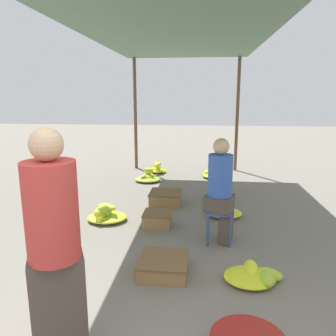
{
  "coord_description": "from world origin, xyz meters",
  "views": [
    {
      "loc": [
        0.4,
        -1.33,
        1.83
      ],
      "look_at": [
        0.0,
        2.58,
        0.97
      ],
      "focal_mm": 35.0,
      "sensor_mm": 36.0,
      "label": 1
    }
  ],
  "objects_px": {
    "stool": "(219,216)",
    "banana_pile_left_1": "(105,214)",
    "banana_pile_right_0": "(255,276)",
    "banana_pile_left_2": "(157,169)",
    "vendor_seated": "(221,189)",
    "crate_mid": "(163,266)",
    "vendor_foreground": "(54,245)",
    "crate_far": "(166,198)",
    "banana_pile_left_0": "(148,178)",
    "banana_pile_right_3": "(223,212)",
    "crate_near": "(157,219)",
    "banana_pile_right_1": "(219,193)",
    "banana_pile_right_2": "(213,174)"
  },
  "relations": [
    {
      "from": "banana_pile_right_0",
      "to": "crate_mid",
      "type": "height_order",
      "value": "crate_mid"
    },
    {
      "from": "banana_pile_right_1",
      "to": "crate_near",
      "type": "distance_m",
      "value": 1.7
    },
    {
      "from": "banana_pile_left_1",
      "to": "stool",
      "type": "bearing_deg",
      "value": -19.14
    },
    {
      "from": "vendor_foreground",
      "to": "banana_pile_right_0",
      "type": "bearing_deg",
      "value": 36.09
    },
    {
      "from": "banana_pile_left_0",
      "to": "banana_pile_right_3",
      "type": "xyz_separation_m",
      "value": [
        1.51,
        -2.0,
        -0.01
      ]
    },
    {
      "from": "banana_pile_left_0",
      "to": "banana_pile_left_2",
      "type": "xyz_separation_m",
      "value": [
        0.08,
        0.84,
        0.02
      ]
    },
    {
      "from": "banana_pile_left_2",
      "to": "banana_pile_left_0",
      "type": "bearing_deg",
      "value": -95.7
    },
    {
      "from": "banana_pile_left_2",
      "to": "crate_near",
      "type": "bearing_deg",
      "value": -82.17
    },
    {
      "from": "vendor_seated",
      "to": "banana_pile_left_2",
      "type": "xyz_separation_m",
      "value": [
        -1.32,
        3.79,
        -0.6
      ]
    },
    {
      "from": "banana_pile_left_1",
      "to": "banana_pile_right_0",
      "type": "bearing_deg",
      "value": -36.41
    },
    {
      "from": "banana_pile_left_1",
      "to": "banana_pile_left_2",
      "type": "relative_size",
      "value": 1.16
    },
    {
      "from": "vendor_foreground",
      "to": "crate_mid",
      "type": "distance_m",
      "value": 1.52
    },
    {
      "from": "stool",
      "to": "banana_pile_right_2",
      "type": "xyz_separation_m",
      "value": [
        0.05,
        3.43,
        -0.27
      ]
    },
    {
      "from": "vendor_seated",
      "to": "crate_mid",
      "type": "bearing_deg",
      "value": -127.01
    },
    {
      "from": "banana_pile_left_2",
      "to": "banana_pile_right_0",
      "type": "relative_size",
      "value": 0.83
    },
    {
      "from": "banana_pile_left_1",
      "to": "banana_pile_right_1",
      "type": "relative_size",
      "value": 1.07
    },
    {
      "from": "vendor_foreground",
      "to": "banana_pile_right_3",
      "type": "relative_size",
      "value": 2.86
    },
    {
      "from": "crate_far",
      "to": "stool",
      "type": "bearing_deg",
      "value": -60.2
    },
    {
      "from": "vendor_foreground",
      "to": "crate_far",
      "type": "bearing_deg",
      "value": 83.87
    },
    {
      "from": "banana_pile_left_2",
      "to": "banana_pile_right_2",
      "type": "height_order",
      "value": "banana_pile_left_2"
    },
    {
      "from": "banana_pile_right_1",
      "to": "banana_pile_right_3",
      "type": "xyz_separation_m",
      "value": [
        0.01,
        -0.9,
        -0.03
      ]
    },
    {
      "from": "banana_pile_left_0",
      "to": "banana_pile_right_3",
      "type": "bearing_deg",
      "value": -53.05
    },
    {
      "from": "crate_mid",
      "to": "banana_pile_left_1",
      "type": "bearing_deg",
      "value": 126.44
    },
    {
      "from": "banana_pile_right_0",
      "to": "crate_far",
      "type": "height_order",
      "value": "crate_far"
    },
    {
      "from": "stool",
      "to": "banana_pile_left_1",
      "type": "relative_size",
      "value": 0.74
    },
    {
      "from": "vendor_seated",
      "to": "banana_pile_left_1",
      "type": "bearing_deg",
      "value": 161.24
    },
    {
      "from": "vendor_seated",
      "to": "banana_pile_left_2",
      "type": "bearing_deg",
      "value": 109.26
    },
    {
      "from": "crate_near",
      "to": "banana_pile_left_1",
      "type": "bearing_deg",
      "value": 171.4
    },
    {
      "from": "vendor_seated",
      "to": "crate_near",
      "type": "relative_size",
      "value": 3.37
    },
    {
      "from": "banana_pile_right_1",
      "to": "crate_mid",
      "type": "xyz_separation_m",
      "value": [
        -0.72,
        -2.69,
        -0.01
      ]
    },
    {
      "from": "crate_near",
      "to": "crate_mid",
      "type": "xyz_separation_m",
      "value": [
        0.23,
        -1.28,
        -0.01
      ]
    },
    {
      "from": "vendor_foreground",
      "to": "banana_pile_right_0",
      "type": "xyz_separation_m",
      "value": [
        1.54,
        1.12,
        -0.79
      ]
    },
    {
      "from": "crate_far",
      "to": "banana_pile_right_3",
      "type": "bearing_deg",
      "value": -27.84
    },
    {
      "from": "vendor_seated",
      "to": "banana_pile_left_1",
      "type": "distance_m",
      "value": 1.86
    },
    {
      "from": "banana_pile_right_2",
      "to": "stool",
      "type": "bearing_deg",
      "value": -90.81
    },
    {
      "from": "banana_pile_right_0",
      "to": "banana_pile_right_1",
      "type": "height_order",
      "value": "banana_pile_right_1"
    },
    {
      "from": "vendor_seated",
      "to": "banana_pile_right_0",
      "type": "distance_m",
      "value": 1.14
    },
    {
      "from": "banana_pile_left_0",
      "to": "crate_far",
      "type": "xyz_separation_m",
      "value": [
        0.55,
        -1.5,
        0.03
      ]
    },
    {
      "from": "banana_pile_left_0",
      "to": "banana_pile_right_3",
      "type": "distance_m",
      "value": 2.51
    },
    {
      "from": "stool",
      "to": "banana_pile_right_0",
      "type": "bearing_deg",
      "value": -69.65
    },
    {
      "from": "banana_pile_left_0",
      "to": "crate_far",
      "type": "relative_size",
      "value": 1.06
    },
    {
      "from": "crate_near",
      "to": "crate_far",
      "type": "bearing_deg",
      "value": 89.52
    },
    {
      "from": "banana_pile_left_1",
      "to": "banana_pile_right_1",
      "type": "distance_m",
      "value": 2.18
    },
    {
      "from": "banana_pile_right_1",
      "to": "banana_pile_right_2",
      "type": "distance_m",
      "value": 1.58
    },
    {
      "from": "banana_pile_right_3",
      "to": "banana_pile_left_0",
      "type": "bearing_deg",
      "value": 126.95
    },
    {
      "from": "crate_near",
      "to": "banana_pile_left_2",
      "type": "bearing_deg",
      "value": 97.83
    },
    {
      "from": "vendor_foreground",
      "to": "vendor_seated",
      "type": "distance_m",
      "value": 2.36
    },
    {
      "from": "banana_pile_right_1",
      "to": "banana_pile_right_3",
      "type": "bearing_deg",
      "value": -89.42
    },
    {
      "from": "vendor_foreground",
      "to": "banana_pile_right_3",
      "type": "xyz_separation_m",
      "value": [
        1.33,
        2.96,
        -0.79
      ]
    },
    {
      "from": "banana_pile_left_0",
      "to": "crate_mid",
      "type": "xyz_separation_m",
      "value": [
        0.78,
        -3.79,
        0.01
      ]
    }
  ]
}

